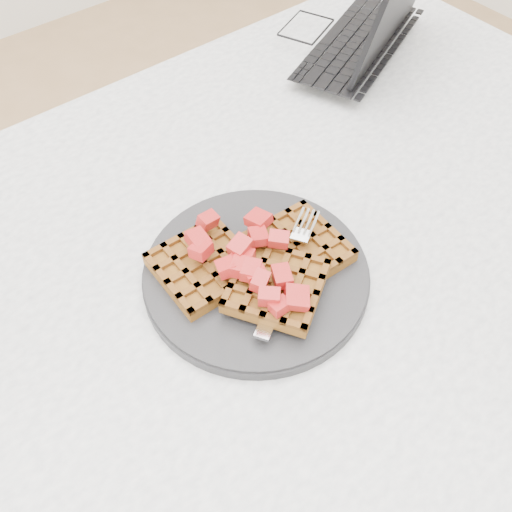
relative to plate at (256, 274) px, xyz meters
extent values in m
plane|color=tan|center=(0.05, 0.03, -0.76)|extent=(4.00, 4.00, 0.00)
cube|color=silver|center=(0.05, 0.03, -0.02)|extent=(1.20, 0.80, 0.03)
cube|color=white|center=(0.60, 0.38, -0.40)|extent=(0.06, 0.06, 0.72)
cylinder|color=black|center=(0.00, 0.00, 0.00)|extent=(0.25, 0.25, 0.02)
imported|color=black|center=(0.39, 0.29, 0.00)|extent=(0.34, 0.28, 0.02)
camera|label=1|loc=(-0.24, -0.30, 0.51)|focal=40.00mm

